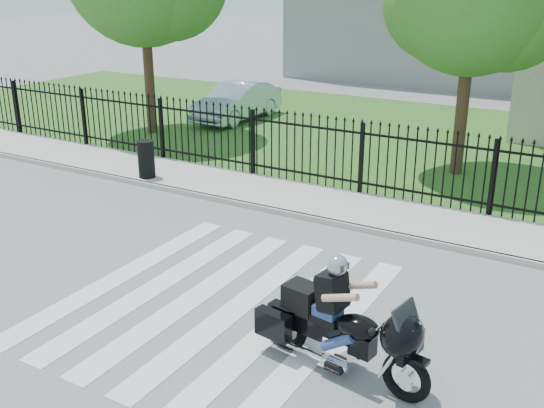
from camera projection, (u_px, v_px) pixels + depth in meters
The scene contains 9 objects.
ground at pixel (216, 302), 10.38m from camera, with size 120.00×120.00×0.00m, color slate.
crosswalk at pixel (216, 302), 10.38m from camera, with size 5.00×5.50×0.01m, color silver, non-canonical shape.
sidewalk at pixel (342, 207), 14.42m from camera, with size 40.00×2.00×0.12m, color #ADAAA3.
curb at pixel (323, 221), 13.60m from camera, with size 40.00×0.12×0.12m, color #ADAAA3.
grass_strip at pixel (433, 142), 20.12m from camera, with size 40.00×12.00×0.02m, color #25511B.
iron_fence at pixel (361, 160), 14.94m from camera, with size 26.00×0.04×1.80m.
motorcycle_rider at pixel (338, 323), 8.40m from camera, with size 2.58×1.10×1.72m.
parked_car at pixel (237, 102), 22.80m from camera, with size 1.40×4.01×1.32m, color #ACC2D8.
litter_bin at pixel (146, 159), 16.14m from camera, with size 0.42×0.42×0.95m, color black.
Camera 1 is at (5.40, -7.49, 5.08)m, focal length 42.00 mm.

